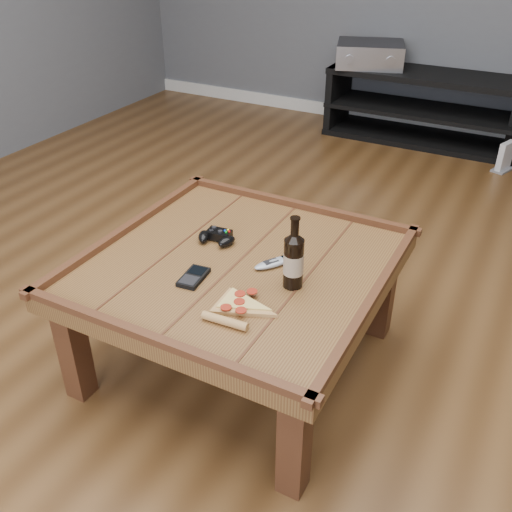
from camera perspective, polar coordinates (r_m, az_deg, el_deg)
The scene contains 11 objects.
ground at distance 2.26m, azimuth -1.61°, elevation -10.30°, with size 6.00×6.00×0.00m, color #472C14.
baseboard at distance 4.75m, azimuth 16.82°, elevation 12.46°, with size 5.00×0.02×0.10m, color silver.
coffee_table at distance 2.02m, azimuth -1.78°, elevation -2.03°, with size 1.03×1.03×0.48m.
media_console at distance 4.47m, azimuth 16.48°, elevation 14.00°, with size 1.40×0.45×0.50m.
beer_bottle at distance 1.81m, azimuth 3.78°, elevation -0.33°, with size 0.07×0.07×0.25m.
game_controller at distance 2.10m, azimuth -3.95°, elevation 1.92°, with size 0.16×0.11×0.04m.
pizza_slice at distance 1.76m, azimuth -1.88°, elevation -5.09°, with size 0.18×0.27×0.03m.
smartphone at distance 1.90m, azimuth -6.27°, elevation -2.10°, with size 0.08×0.13×0.02m.
remote_control at distance 1.96m, azimuth 1.83°, elevation -0.66°, with size 0.12×0.16×0.02m.
av_receiver at distance 4.49m, azimuth 11.32°, elevation 19.19°, with size 0.57×0.52×0.16m.
game_console at distance 4.15m, azimuth 23.62°, elevation 8.99°, with size 0.14×0.18×0.20m.
Camera 1 is at (0.84, -1.45, 1.51)m, focal length 40.00 mm.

